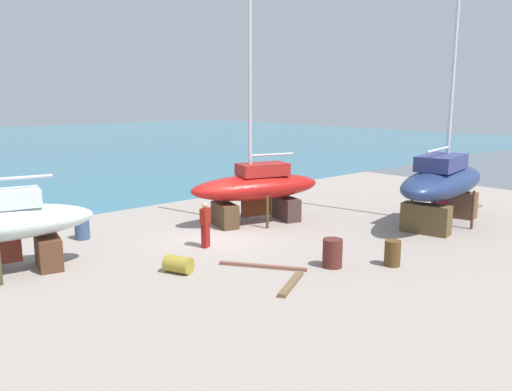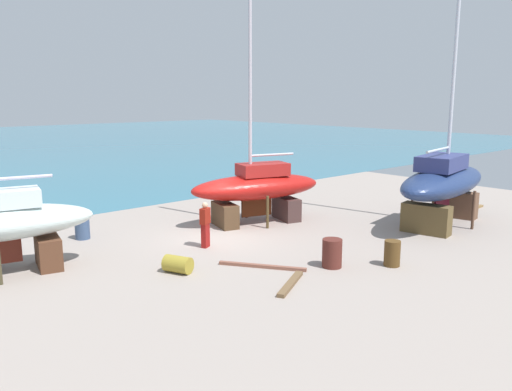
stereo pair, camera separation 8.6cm
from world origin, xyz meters
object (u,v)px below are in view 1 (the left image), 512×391
object	(u,v)px
barrel_tipped_left	(463,198)
barrel_rust_far	(392,253)
barrel_tar_black	(82,228)
barrel_tipped_right	(178,264)
sailboat_mid_port	(257,188)
sailboat_large_starboard	(443,182)
worker	(205,224)
barrel_by_slipway	(332,253)

from	to	relation	value
barrel_tipped_left	barrel_rust_far	world-z (taller)	barrel_tipped_left
barrel_tar_black	barrel_tipped_right	bearing A→B (deg)	-84.22
barrel_tipped_left	barrel_rust_far	bearing A→B (deg)	-164.93
sailboat_mid_port	sailboat_large_starboard	size ratio (longest dim) A/B	0.76
worker	barrel_tar_black	bearing A→B (deg)	-170.74
barrel_by_slipway	barrel_tipped_right	xyz separation A→B (m)	(-4.09, 2.93, -0.20)
barrel_by_slipway	barrel_tipped_right	bearing A→B (deg)	144.40
barrel_rust_far	sailboat_mid_port	bearing A→B (deg)	84.99
sailboat_mid_port	sailboat_large_starboard	world-z (taller)	sailboat_large_starboard
worker	barrel_rust_far	world-z (taller)	worker
sailboat_mid_port	barrel_rust_far	distance (m)	7.54
barrel_tipped_left	barrel_tipped_right	size ratio (longest dim) A/B	0.99
barrel_by_slipway	barrel_rust_far	world-z (taller)	barrel_by_slipway
barrel_rust_far	worker	bearing A→B (deg)	119.59
barrel_tar_black	sailboat_large_starboard	bearing A→B (deg)	-33.08
worker	barrel_tar_black	size ratio (longest dim) A/B	1.97
sailboat_large_starboard	barrel_rust_far	size ratio (longest dim) A/B	15.22
barrel_tipped_left	barrel_tipped_right	xyz separation A→B (m)	(-16.36, 1.29, -0.17)
sailboat_large_starboard	barrel_tar_black	world-z (taller)	sailboat_large_starboard
barrel_by_slipway	barrel_rust_far	bearing A→B (deg)	-38.27
sailboat_mid_port	worker	world-z (taller)	sailboat_mid_port
sailboat_large_starboard	barrel_tipped_right	world-z (taller)	sailboat_large_starboard
worker	barrel_tipped_right	distance (m)	2.95
sailboat_mid_port	barrel_rust_far	xyz separation A→B (m)	(-0.65, -7.43, -1.14)
barrel_rust_far	barrel_tipped_right	world-z (taller)	barrel_rust_far
barrel_by_slipway	barrel_tar_black	bearing A→B (deg)	118.01
worker	barrel_tipped_right	xyz separation A→B (m)	(-2.34, -1.69, -0.62)
barrel_by_slipway	barrel_rust_far	size ratio (longest dim) A/B	1.10
worker	barrel_tipped_left	world-z (taller)	worker
barrel_by_slipway	barrel_tipped_right	world-z (taller)	barrel_by_slipway
sailboat_mid_port	worker	distance (m)	4.33
barrel_tipped_left	barrel_tipped_right	distance (m)	16.42
barrel_by_slipway	barrel_tipped_right	distance (m)	5.03
sailboat_mid_port	barrel_tipped_right	size ratio (longest dim) A/B	11.15
sailboat_large_starboard	barrel_tipped_right	xyz separation A→B (m)	(-12.09, 2.39, -1.61)
sailboat_large_starboard	barrel_rust_far	world-z (taller)	sailboat_large_starboard
worker	barrel_tipped_right	world-z (taller)	worker
barrel_tipped_right	barrel_tar_black	bearing A→B (deg)	95.78
barrel_tipped_right	barrel_tar_black	xyz separation A→B (m)	(-0.59, 5.87, 0.16)
sailboat_mid_port	barrel_rust_far	bearing A→B (deg)	101.44
sailboat_large_starboard	barrel_rust_far	bearing A→B (deg)	-174.67
worker	barrel_tar_black	distance (m)	5.13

